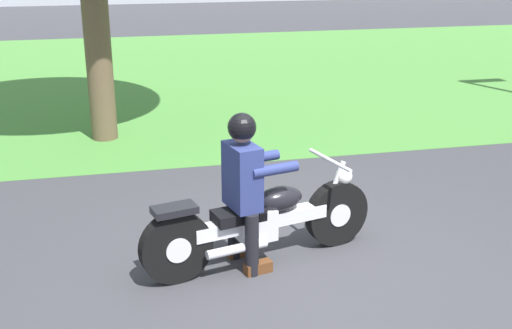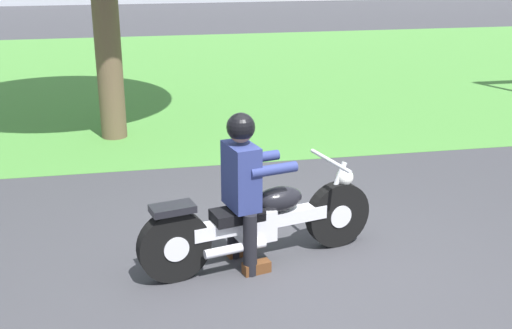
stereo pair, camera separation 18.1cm
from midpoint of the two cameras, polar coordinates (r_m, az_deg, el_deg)
ground at (r=5.52m, az=5.55°, el=-10.34°), size 120.00×120.00×0.00m
grass_verge at (r=14.01m, az=-5.06°, el=8.05°), size 60.00×12.00×0.01m
motorcycle_lead at (r=5.65m, az=1.39°, el=-5.12°), size 2.18×0.81×0.87m
rider_lead at (r=5.42m, az=-0.19°, el=-1.32°), size 0.62×0.55×1.39m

